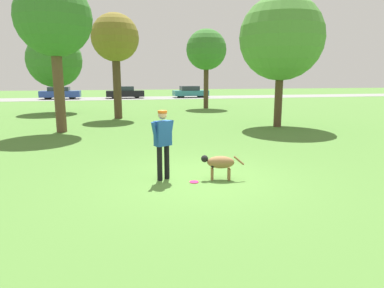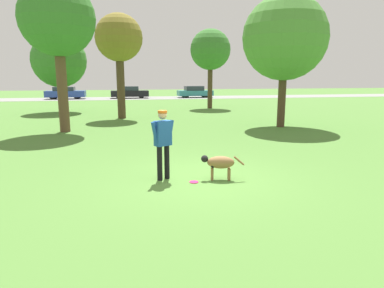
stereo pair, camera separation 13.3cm
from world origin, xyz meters
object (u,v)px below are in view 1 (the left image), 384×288
object	(u,v)px
person	(163,139)
tree_mid_center	(115,39)
tree_near_right	(281,38)
tree_near_left	(54,20)
tree_far_right	(206,50)
frisbee	(194,182)
parked_car_blue	(60,93)
dog	(219,163)
tree_far_left	(54,60)
parked_car_black	(125,92)
parked_car_teal	(190,92)

from	to	relation	value
person	tree_mid_center	size ratio (longest dim) A/B	0.28
tree_near_right	tree_near_left	xyz separation A→B (m)	(-10.54, 0.56, 0.59)
tree_near_right	tree_near_left	world-z (taller)	tree_near_left
tree_far_right	tree_mid_center	world-z (taller)	tree_far_right
tree_near_left	tree_far_right	bearing A→B (deg)	47.07
person	frisbee	size ratio (longest dim) A/B	7.75
tree_mid_center	parked_car_blue	world-z (taller)	tree_mid_center
dog	tree_far_left	size ratio (longest dim) A/B	0.19
tree_far_right	tree_mid_center	size ratio (longest dim) A/B	1.00
frisbee	tree_mid_center	distance (m)	14.51
tree_mid_center	parked_car_black	xyz separation A→B (m)	(0.97, 20.04, -4.00)
tree_near_left	parked_car_teal	distance (m)	27.50
frisbee	tree_far_right	distance (m)	20.46
dog	frisbee	world-z (taller)	dog
person	parked_car_teal	world-z (taller)	person
tree_near_right	parked_car_black	xyz separation A→B (m)	(-6.96, 25.40, -3.69)
frisbee	tree_far_left	world-z (taller)	tree_far_left
person	tree_mid_center	xyz separation A→B (m)	(-0.96, 13.24, 3.66)
tree_far_right	dog	bearing A→B (deg)	-103.87
tree_far_left	tree_mid_center	bearing A→B (deg)	-47.69
tree_far_left	parked_car_blue	distance (m)	15.83
tree_far_left	parked_car_teal	distance (m)	20.26
tree_far_right	parked_car_black	distance (m)	16.17
tree_far_left	dog	bearing A→B (deg)	-70.27
tree_near_right	frisbee	bearing A→B (deg)	-127.18
tree_near_left	tree_far_left	bearing A→B (deg)	99.42
person	tree_near_right	bearing A→B (deg)	19.35
person	tree_near_left	size ratio (longest dim) A/B	0.26
parked_car_black	parked_car_teal	size ratio (longest dim) A/B	1.02
tree_near_left	tree_mid_center	distance (m)	5.48
dog	tree_near_left	xyz separation A→B (m)	(-4.93, 8.72, 4.54)
tree_far_right	parked_car_teal	size ratio (longest dim) A/B	1.45
frisbee	tree_near_right	size ratio (longest dim) A/B	0.03
person	tree_far_right	bearing A→B (deg)	42.97
frisbee	parked_car_teal	bearing A→B (deg)	77.89
tree_far_right	tree_near_right	bearing A→B (deg)	-85.31
person	tree_far_left	xyz separation A→B (m)	(-5.14, 17.82, 2.62)
tree_mid_center	tree_far_left	bearing A→B (deg)	132.31
person	tree_far_left	size ratio (longest dim) A/B	0.31
frisbee	parked_car_blue	distance (m)	34.56
parked_car_blue	parked_car_black	distance (m)	7.20
parked_car_teal	frisbee	bearing A→B (deg)	-103.76
tree_near_left	person	bearing A→B (deg)	-67.01
tree_mid_center	tree_near_left	bearing A→B (deg)	-118.55
frisbee	tree_far_right	xyz separation A→B (m)	(5.38, 19.21, 4.56)
tree_far_right	parked_car_teal	distance (m)	14.89
dog	parked_car_blue	bearing A→B (deg)	-61.01
person	frisbee	world-z (taller)	person
frisbee	tree_near_right	xyz separation A→B (m)	(6.28, 8.28, 4.36)
tree_far_right	tree_far_left	bearing A→B (deg)	-175.01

